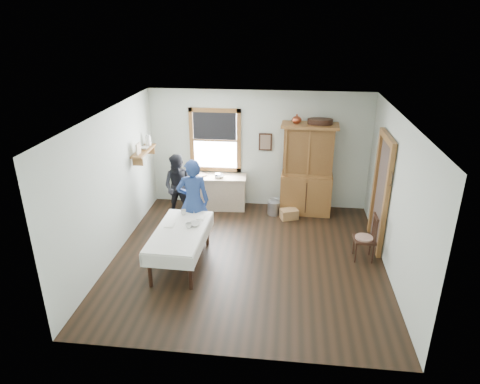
# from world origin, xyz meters

# --- Properties ---
(room) EXTENTS (5.01, 5.01, 2.70)m
(room) POSITION_xyz_m (0.00, 0.00, 1.35)
(room) COLOR black
(room) RESTS_ON ground
(window) EXTENTS (1.18, 0.07, 1.48)m
(window) POSITION_xyz_m (-1.00, 2.46, 1.63)
(window) COLOR white
(window) RESTS_ON room
(doorway) EXTENTS (0.09, 1.14, 2.22)m
(doorway) POSITION_xyz_m (2.46, 0.85, 1.16)
(doorway) COLOR #4B3D36
(doorway) RESTS_ON room
(wall_shelf) EXTENTS (0.24, 1.00, 0.44)m
(wall_shelf) POSITION_xyz_m (-2.37, 1.54, 1.57)
(wall_shelf) COLOR brown
(wall_shelf) RESTS_ON room
(framed_picture) EXTENTS (0.30, 0.04, 0.40)m
(framed_picture) POSITION_xyz_m (0.15, 2.46, 1.55)
(framed_picture) COLOR black
(framed_picture) RESTS_ON room
(rug_beater) EXTENTS (0.01, 0.27, 0.27)m
(rug_beater) POSITION_xyz_m (2.45, 0.30, 1.72)
(rug_beater) COLOR black
(rug_beater) RESTS_ON room
(work_counter) EXTENTS (1.40, 0.61, 0.78)m
(work_counter) POSITION_xyz_m (-0.94, 2.17, 0.39)
(work_counter) COLOR #CAAC8C
(work_counter) RESTS_ON room
(china_hutch) EXTENTS (1.24, 0.63, 2.06)m
(china_hutch) POSITION_xyz_m (1.11, 2.15, 1.03)
(china_hutch) COLOR brown
(china_hutch) RESTS_ON room
(dining_table) EXTENTS (0.94, 1.73, 0.69)m
(dining_table) POSITION_xyz_m (-1.19, -0.32, 0.34)
(dining_table) COLOR white
(dining_table) RESTS_ON room
(spindle_chair) EXTENTS (0.43, 0.43, 0.90)m
(spindle_chair) POSITION_xyz_m (2.13, 0.24, 0.45)
(spindle_chair) COLOR black
(spindle_chair) RESTS_ON room
(pail) EXTENTS (0.37, 0.37, 0.31)m
(pail) POSITION_xyz_m (0.41, 1.97, 0.16)
(pail) COLOR #989AA0
(pail) RESTS_ON room
(wicker_basket) EXTENTS (0.44, 0.38, 0.22)m
(wicker_basket) POSITION_xyz_m (0.75, 1.77, 0.11)
(wicker_basket) COLOR #A47C4A
(wicker_basket) RESTS_ON room
(woman_blue) EXTENTS (0.65, 0.49, 1.59)m
(woman_blue) POSITION_xyz_m (-1.13, 0.56, 0.80)
(woman_blue) COLOR navy
(woman_blue) RESTS_ON room
(figure_dark) EXTENTS (0.71, 0.58, 1.34)m
(figure_dark) POSITION_xyz_m (-1.68, 1.59, 0.67)
(figure_dark) COLOR black
(figure_dark) RESTS_ON room
(table_cup_a) EXTENTS (0.13, 0.13, 0.09)m
(table_cup_a) POSITION_xyz_m (-1.05, -0.20, 0.73)
(table_cup_a) COLOR silver
(table_cup_a) RESTS_ON dining_table
(table_cup_b) EXTENTS (0.13, 0.13, 0.10)m
(table_cup_b) POSITION_xyz_m (-1.27, 0.31, 0.74)
(table_cup_b) COLOR silver
(table_cup_b) RESTS_ON dining_table
(table_bowl) EXTENTS (0.28, 0.28, 0.06)m
(table_bowl) POSITION_xyz_m (-0.96, -0.10, 0.71)
(table_bowl) COLOR silver
(table_bowl) RESTS_ON dining_table
(counter_book) EXTENTS (0.29, 0.29, 0.02)m
(counter_book) POSITION_xyz_m (-1.39, 2.13, 0.80)
(counter_book) COLOR #796351
(counter_book) RESTS_ON work_counter
(counter_bowl) EXTENTS (0.24, 0.24, 0.07)m
(counter_bowl) POSITION_xyz_m (-0.85, 2.09, 0.82)
(counter_bowl) COLOR silver
(counter_bowl) RESTS_ON work_counter
(shelf_bowl) EXTENTS (0.22, 0.22, 0.05)m
(shelf_bowl) POSITION_xyz_m (-2.37, 1.55, 1.60)
(shelf_bowl) COLOR silver
(shelf_bowl) RESTS_ON wall_shelf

